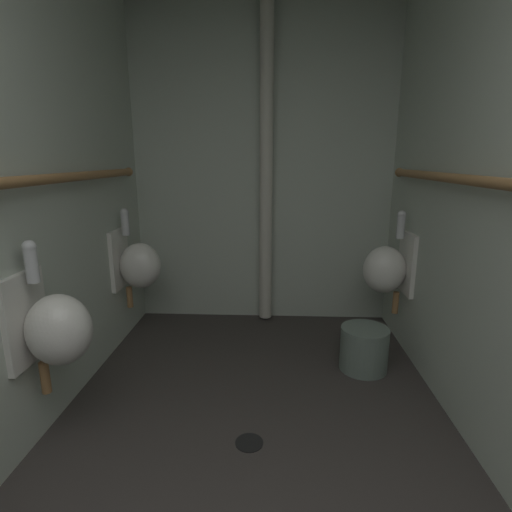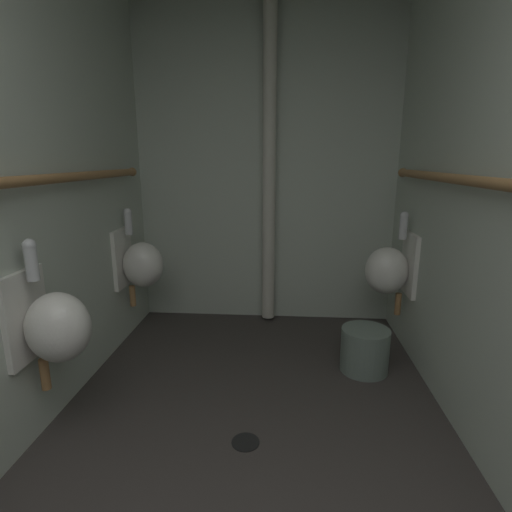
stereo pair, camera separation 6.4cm
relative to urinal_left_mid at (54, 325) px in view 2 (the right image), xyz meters
name	(u,v)px [view 2 (the right image)]	position (x,y,z in m)	size (l,w,h in m)	color
floor	(247,457)	(0.92, -0.04, -0.65)	(2.25, 3.54, 0.08)	#383330
wall_back	(266,171)	(0.92, 1.70, 0.67)	(2.25, 0.06, 2.55)	beige
urinal_left_mid	(54,325)	(0.00, 0.00, 0.00)	(0.32, 0.30, 0.76)	silver
urinal_left_far	(140,263)	(0.00, 1.15, 0.00)	(0.32, 0.30, 0.76)	silver
urinal_right_mid	(390,269)	(1.83, 1.12, 0.00)	(0.32, 0.30, 0.76)	silver
supply_pipe_left	(16,182)	(-0.09, 0.00, 0.67)	(0.06, 2.76, 0.06)	#9E7042
supply_pipe_right	(503,185)	(1.92, -0.05, 0.67)	(0.06, 2.80, 0.06)	#9E7042
standpipe_back_wall	(269,171)	(0.95, 1.59, 0.67)	(0.11, 0.11, 2.50)	beige
floor_drain	(246,442)	(0.91, 0.02, -0.60)	(0.14, 0.14, 0.01)	black
waste_bin	(365,350)	(1.62, 0.77, -0.46)	(0.31, 0.31, 0.29)	slate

